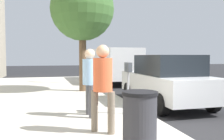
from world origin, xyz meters
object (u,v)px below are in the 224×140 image
Objects in this scene: parked_sedan_near at (166,80)px; trash_bin at (140,122)px; parking_meter at (128,77)px; parked_van_far at (114,63)px; traffic_signal at (82,41)px; pedestrian_at_meter at (90,77)px; pedestrian_bystander at (103,81)px; street_tree at (82,10)px.

parked_sedan_near reaches higher than trash_bin.
parking_meter is 8.78m from parked_van_far.
trash_bin is (-10.48, 0.47, -1.92)m from traffic_signal.
pedestrian_at_meter reaches higher than parked_sedan_near.
parking_meter is 1.77m from pedestrian_bystander.
street_tree reaches higher than pedestrian_at_meter.
pedestrian_bystander is 4.18m from parked_sedan_near.
traffic_signal reaches higher than parking_meter.
parked_van_far is 5.21× the size of trash_bin.
parked_sedan_near is (1.51, -1.91, -0.27)m from parking_meter.
trash_bin is (-1.17, -0.36, -0.57)m from pedestrian_bystander.
parked_van_far is 1.46× the size of traffic_signal.
pedestrian_at_meter is 3.36m from parked_sedan_near.
traffic_signal is at bearing 108.62° from parked_van_far.
street_tree reaches higher than parked_van_far.
street_tree is at bearing -0.55° from trash_bin.
pedestrian_bystander is 9.44m from traffic_signal.
street_tree is 7.96m from trash_bin.
pedestrian_bystander reaches higher than trash_bin.
parked_sedan_near is 6.90m from traffic_signal.
parked_sedan_near is at bearing -180.00° from parked_van_far.
parking_meter is 2.75m from trash_bin.
traffic_signal is (-0.71, 2.11, 1.32)m from parked_van_far.
parking_meter reaches higher than trash_bin.
parking_meter is 0.78× the size of pedestrian_bystander.
parked_sedan_near is at bearing -161.65° from traffic_signal.
trash_bin is at bearing -120.36° from pedestrian_bystander.
parked_van_far is at bearing 26.23° from pedestrian_bystander.
street_tree reaches higher than trash_bin.
pedestrian_at_meter is at bearing 117.34° from parked_sedan_near.
parked_van_far is at bearing -71.38° from traffic_signal.
traffic_signal is at bearing -2.58° from trash_bin.
traffic_signal reaches higher than pedestrian_at_meter.
trash_bin is at bearing 167.02° from parked_van_far.
parking_meter is at bearing -1.98° from pedestrian_at_meter.
parked_sedan_near is 0.84× the size of parked_van_far.
street_tree is at bearing 172.75° from traffic_signal.
parking_meter is at bearing 167.44° from parked_van_far.
street_tree is (6.14, -0.43, 2.57)m from pedestrian_bystander.
pedestrian_at_meter is 5.42m from street_tree.
street_tree is at bearing 147.06° from parked_van_far.
pedestrian_at_meter is 0.97× the size of pedestrian_bystander.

